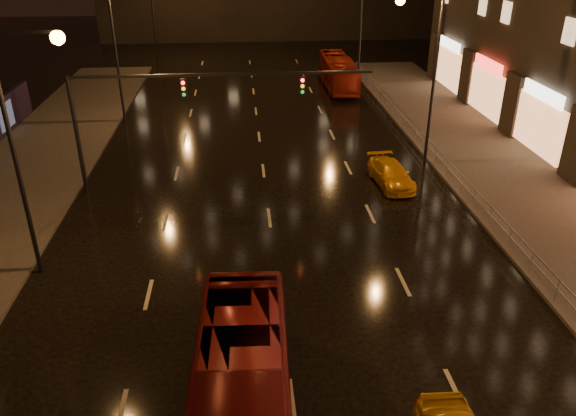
{
  "coord_description": "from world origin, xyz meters",
  "views": [
    {
      "loc": [
        -1.2,
        -8.25,
        12.58
      ],
      "look_at": [
        0.57,
        11.97,
        2.5
      ],
      "focal_mm": 35.0,
      "sensor_mm": 36.0,
      "label": 1
    }
  ],
  "objects": [
    {
      "name": "traffic_signal",
      "position": [
        -5.06,
        20.0,
        4.74
      ],
      "size": [
        15.31,
        0.32,
        6.2
      ],
      "color": "black",
      "rests_on": "ground"
    },
    {
      "name": "bus_curb",
      "position": [
        7.53,
        40.85,
        1.33
      ],
      "size": [
        2.34,
        9.61,
        2.67
      ],
      "primitive_type": "imported",
      "rotation": [
        0.0,
        0.0,
        -0.01
      ],
      "color": "maroon",
      "rests_on": "ground"
    },
    {
      "name": "sidewalk_right",
      "position": [
        13.5,
        15.0,
        0.07
      ],
      "size": [
        7.0,
        70.0,
        0.15
      ],
      "primitive_type": "cube",
      "color": "#38332D",
      "rests_on": "ground"
    },
    {
      "name": "taxi_far",
      "position": [
        6.88,
        19.45,
        0.61
      ],
      "size": [
        2.13,
        4.33,
        1.21
      ],
      "primitive_type": "imported",
      "rotation": [
        0.0,
        0.0,
        0.11
      ],
      "color": "orange",
      "rests_on": "ground"
    },
    {
      "name": "railing_right",
      "position": [
        10.2,
        18.0,
        0.9
      ],
      "size": [
        0.05,
        56.0,
        1.0
      ],
      "color": "#99999E",
      "rests_on": "sidewalk_right"
    },
    {
      "name": "ground",
      "position": [
        0.0,
        20.0,
        0.0
      ],
      "size": [
        140.0,
        140.0,
        0.0
      ],
      "primitive_type": "plane",
      "color": "black",
      "rests_on": "ground"
    }
  ]
}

